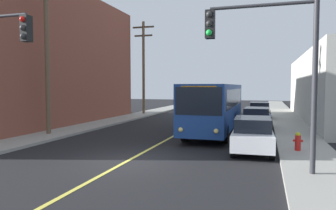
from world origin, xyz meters
TOP-DOWN VIEW (x-y plane):
  - ground_plane at (0.00, 0.00)m, footprint 120.00×120.00m
  - sidewalk_left at (-7.25, 10.00)m, footprint 2.50×90.00m
  - sidewalk_right at (7.25, 10.00)m, footprint 2.50×90.00m
  - lane_stripe_center at (0.00, 15.00)m, footprint 0.16×60.00m
  - building_left_brick at (-13.49, 8.80)m, footprint 10.00×21.89m
  - city_bus at (2.20, 9.57)m, footprint 2.63×12.17m
  - parked_car_white at (4.85, 3.51)m, footprint 1.95×4.46m
  - parked_car_blue at (4.86, 10.74)m, footprint 1.92×4.45m
  - parked_car_black at (4.87, 18.67)m, footprint 1.91×4.45m
  - utility_pole_near at (-7.47, 4.77)m, footprint 2.40×0.28m
  - utility_pole_mid at (-7.23, 20.30)m, footprint 2.40×0.28m
  - traffic_signal_right_corner at (5.41, -0.34)m, footprint 3.75×0.48m
  - fire_hydrant at (6.85, 3.69)m, footprint 0.44×0.26m

SIDE VIEW (x-z plane):
  - ground_plane at x=0.00m, z-range 0.00..0.00m
  - lane_stripe_center at x=0.00m, z-range 0.00..0.01m
  - sidewalk_left at x=-7.25m, z-range 0.00..0.15m
  - sidewalk_right at x=7.25m, z-range 0.00..0.15m
  - fire_hydrant at x=6.85m, z-range 0.16..1.00m
  - parked_car_white at x=4.85m, z-range 0.03..1.65m
  - parked_car_blue at x=4.86m, z-range 0.03..1.65m
  - parked_car_black at x=4.87m, z-range 0.03..1.65m
  - city_bus at x=2.20m, z-range 0.22..3.42m
  - traffic_signal_right_corner at x=5.41m, z-range 1.30..7.30m
  - building_left_brick at x=-13.49m, z-range 0.00..10.59m
  - utility_pole_mid at x=-7.23m, z-range 0.65..10.51m
  - utility_pole_near at x=-7.47m, z-range 0.68..12.32m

